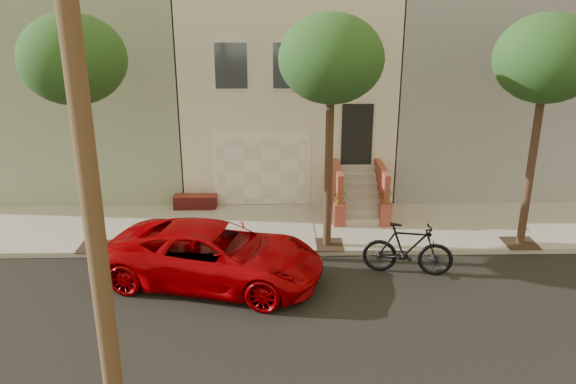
{
  "coord_description": "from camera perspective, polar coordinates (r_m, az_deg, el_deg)",
  "views": [
    {
      "loc": [
        -0.38,
        -10.74,
        6.84
      ],
      "look_at": [
        -0.11,
        3.0,
        2.05
      ],
      "focal_mm": 35.45,
      "sensor_mm": 36.0,
      "label": 1
    }
  ],
  "objects": [
    {
      "name": "ground",
      "position": [
        12.73,
        0.79,
        -13.27
      ],
      "size": [
        90.0,
        90.0,
        0.0
      ],
      "primitive_type": "plane",
      "color": "black",
      "rests_on": "ground"
    },
    {
      "name": "sidewalk",
      "position": [
        17.45,
        0.23,
        -3.59
      ],
      "size": [
        40.0,
        3.7,
        0.15
      ],
      "primitive_type": "cube",
      "color": "gray",
      "rests_on": "ground"
    },
    {
      "name": "house_row",
      "position": [
        22.16,
        -0.11,
        10.93
      ],
      "size": [
        33.1,
        11.7,
        7.0
      ],
      "color": "#BCB6A1",
      "rests_on": "sidewalk"
    },
    {
      "name": "tree_left",
      "position": [
        15.59,
        -20.76,
        12.18
      ],
      "size": [
        2.7,
        2.57,
        6.3
      ],
      "color": "#2D2116",
      "rests_on": "sidewalk"
    },
    {
      "name": "tree_mid",
      "position": [
        14.79,
        4.37,
        13.02
      ],
      "size": [
        2.7,
        2.57,
        6.3
      ],
      "color": "#2D2116",
      "rests_on": "sidewalk"
    },
    {
      "name": "tree_right",
      "position": [
        16.25,
        24.52,
        11.95
      ],
      "size": [
        2.7,
        2.57,
        6.3
      ],
      "color": "#2D2116",
      "rests_on": "sidewalk"
    },
    {
      "name": "pickup_truck",
      "position": [
        14.24,
        -7.32,
        -6.28
      ],
      "size": [
        5.81,
        3.72,
        1.49
      ],
      "primitive_type": "imported",
      "rotation": [
        0.0,
        0.0,
        1.32
      ],
      "color": "#9E0005",
      "rests_on": "ground"
    },
    {
      "name": "motorcycle",
      "position": [
        14.9,
        11.93,
        -5.6
      ],
      "size": [
        2.37,
        1.07,
        1.38
      ],
      "primitive_type": "imported",
      "rotation": [
        0.0,
        0.0,
        1.38
      ],
      "color": "black",
      "rests_on": "ground"
    }
  ]
}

